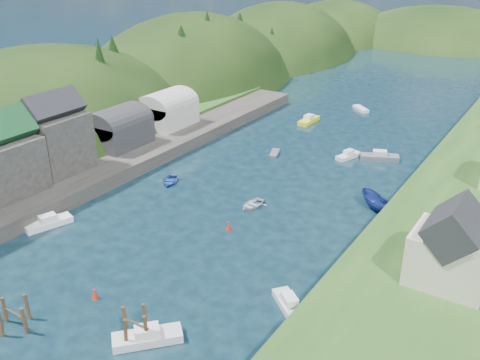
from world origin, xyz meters
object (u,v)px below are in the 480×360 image
Objects in this scene: channel_buoy_near at (95,294)px; channel_buoy_far at (229,226)px; piling_cluster_far at (136,328)px; piling_cluster_near at (14,317)px.

channel_buoy_near is 1.00× the size of channel_buoy_far.
piling_cluster_far reaches higher than channel_buoy_far.
channel_buoy_far is (3.38, 18.24, 0.00)m from channel_buoy_near.
piling_cluster_far reaches higher than piling_cluster_near.
channel_buoy_near is at bearing 163.76° from piling_cluster_far.
piling_cluster_far reaches higher than channel_buoy_near.
channel_buoy_far is at bearing 79.52° from channel_buoy_near.
channel_buoy_far is at bearing 101.30° from piling_cluster_far.
channel_buoy_near is at bearing 67.78° from piling_cluster_near.
piling_cluster_near is 11.26m from piling_cluster_far.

